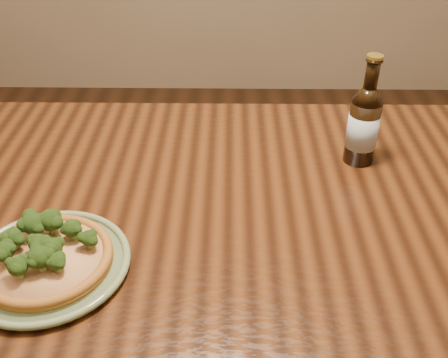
{
  "coord_description": "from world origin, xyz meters",
  "views": [
    {
      "loc": [
        0.15,
        -0.77,
        1.41
      ],
      "look_at": [
        0.14,
        0.08,
        0.82
      ],
      "focal_mm": 42.0,
      "sensor_mm": 36.0,
      "label": 1
    }
  ],
  "objects_px": {
    "table": "(161,235)",
    "plate": "(48,264)",
    "pizza": "(45,255)",
    "beer_bottle": "(363,124)"
  },
  "relations": [
    {
      "from": "plate",
      "to": "table",
      "type": "bearing_deg",
      "value": 49.54
    },
    {
      "from": "table",
      "to": "beer_bottle",
      "type": "relative_size",
      "value": 6.25
    },
    {
      "from": "pizza",
      "to": "plate",
      "type": "bearing_deg",
      "value": -58.53
    },
    {
      "from": "plate",
      "to": "pizza",
      "type": "relative_size",
      "value": 1.26
    },
    {
      "from": "table",
      "to": "pizza",
      "type": "bearing_deg",
      "value": -131.11
    },
    {
      "from": "beer_bottle",
      "to": "pizza",
      "type": "bearing_deg",
      "value": -151.66
    },
    {
      "from": "table",
      "to": "pizza",
      "type": "distance_m",
      "value": 0.29
    },
    {
      "from": "table",
      "to": "pizza",
      "type": "xyz_separation_m",
      "value": [
        -0.17,
        -0.2,
        0.12
      ]
    },
    {
      "from": "table",
      "to": "plate",
      "type": "distance_m",
      "value": 0.28
    },
    {
      "from": "plate",
      "to": "pizza",
      "type": "xyz_separation_m",
      "value": [
        -0.0,
        0.0,
        0.02
      ]
    }
  ]
}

